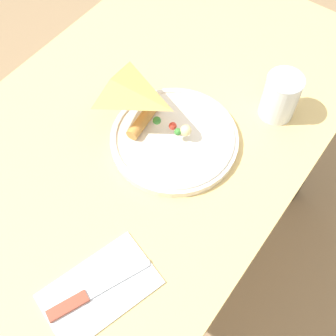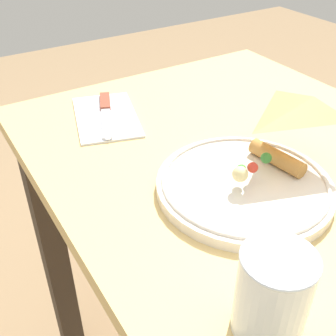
{
  "view_description": "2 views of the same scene",
  "coord_description": "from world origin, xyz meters",
  "px_view_note": "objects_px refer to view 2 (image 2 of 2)",
  "views": [
    {
      "loc": [
        -0.43,
        -0.35,
        1.45
      ],
      "look_at": [
        -0.12,
        -0.12,
        0.8
      ],
      "focal_mm": 45.0,
      "sensor_mm": 36.0,
      "label": 1
    },
    {
      "loc": [
        0.31,
        -0.42,
        1.13
      ],
      "look_at": [
        -0.12,
        -0.16,
        0.78
      ],
      "focal_mm": 45.0,
      "sensor_mm": 36.0,
      "label": 2
    }
  ],
  "objects_px": {
    "plate_pizza": "(246,182)",
    "napkin_folded": "(106,117)",
    "milk_glass": "(272,298)",
    "dining_table": "(288,255)",
    "butter_knife": "(106,112)"
  },
  "relations": [
    {
      "from": "dining_table",
      "to": "butter_knife",
      "type": "height_order",
      "value": "butter_knife"
    },
    {
      "from": "milk_glass",
      "to": "napkin_folded",
      "type": "xyz_separation_m",
      "value": [
        -0.49,
        0.05,
        -0.04
      ]
    },
    {
      "from": "plate_pizza",
      "to": "napkin_folded",
      "type": "bearing_deg",
      "value": -165.98
    },
    {
      "from": "plate_pizza",
      "to": "milk_glass",
      "type": "xyz_separation_m",
      "value": [
        0.19,
        -0.13,
        0.03
      ]
    },
    {
      "from": "milk_glass",
      "to": "napkin_folded",
      "type": "relative_size",
      "value": 0.48
    },
    {
      "from": "milk_glass",
      "to": "butter_knife",
      "type": "height_order",
      "value": "milk_glass"
    },
    {
      "from": "napkin_folded",
      "to": "butter_knife",
      "type": "height_order",
      "value": "butter_knife"
    },
    {
      "from": "plate_pizza",
      "to": "butter_knife",
      "type": "distance_m",
      "value": 0.33
    },
    {
      "from": "milk_glass",
      "to": "butter_knife",
      "type": "relative_size",
      "value": 0.57
    },
    {
      "from": "plate_pizza",
      "to": "butter_knife",
      "type": "relative_size",
      "value": 1.44
    },
    {
      "from": "dining_table",
      "to": "butter_knife",
      "type": "relative_size",
      "value": 5.77
    },
    {
      "from": "dining_table",
      "to": "milk_glass",
      "type": "relative_size",
      "value": 10.16
    },
    {
      "from": "milk_glass",
      "to": "napkin_folded",
      "type": "bearing_deg",
      "value": 174.1
    },
    {
      "from": "dining_table",
      "to": "milk_glass",
      "type": "bearing_deg",
      "value": -54.94
    },
    {
      "from": "napkin_folded",
      "to": "milk_glass",
      "type": "bearing_deg",
      "value": -5.9
    }
  ]
}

